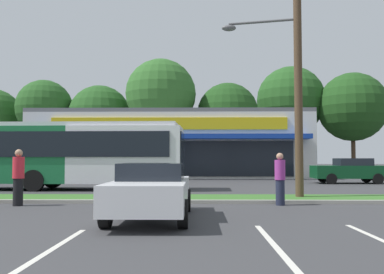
{
  "coord_description": "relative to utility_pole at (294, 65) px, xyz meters",
  "views": [
    {
      "loc": [
        2.32,
        -1.66,
        1.52
      ],
      "look_at": [
        2.02,
        18.1,
        2.53
      ],
      "focal_mm": 39.73,
      "sensor_mm": 36.0,
      "label": 1
    }
  ],
  "objects": [
    {
      "name": "grass_median",
      "position": [
        -5.9,
        -0.13,
        -4.97
      ],
      "size": [
        56.0,
        2.2,
        0.12
      ],
      "primitive_type": "cube",
      "color": "#386B28",
      "rests_on": "ground_plane"
    },
    {
      "name": "car_3",
      "position": [
        -15.59,
        11.48,
        -4.31
      ],
      "size": [
        4.57,
        1.86,
        1.39
      ],
      "color": "navy",
      "rests_on": "ground_plane"
    },
    {
      "name": "car_1",
      "position": [
        -4.76,
        -4.99,
        -4.3
      ],
      "size": [
        1.9,
        4.79,
        1.4
      ],
      "rotation": [
        0.0,
        0.0,
        -1.57
      ],
      "color": "silver",
      "rests_on": "ground_plane"
    },
    {
      "name": "tree_mid",
      "position": [
        -7.49,
        28.03,
        3.19
      ],
      "size": [
        7.31,
        7.31,
        11.89
      ],
      "color": "#473323",
      "rests_on": "ground_plane"
    },
    {
      "name": "tree_mid_right",
      "position": [
        -0.46,
        28.97,
        1.26
      ],
      "size": [
        6.46,
        6.46,
        9.54
      ],
      "color": "#473323",
      "rests_on": "ground_plane"
    },
    {
      "name": "parking_stripe_2",
      "position": [
        -6.03,
        -9.13,
        -5.03
      ],
      "size": [
        0.12,
        4.8,
        0.01
      ],
      "primitive_type": "cube",
      "color": "silver",
      "rests_on": "ground_plane"
    },
    {
      "name": "pedestrian_near_bench",
      "position": [
        -9.39,
        -2.14,
        -4.12
      ],
      "size": [
        0.37,
        0.37,
        1.82
      ],
      "rotation": [
        0.0,
        0.0,
        6.16
      ],
      "color": "black",
      "rests_on": "ground_plane"
    },
    {
      "name": "tree_left",
      "position": [
        -20.3,
        29.74,
        1.96
      ],
      "size": [
        6.07,
        6.07,
        10.05
      ],
      "color": "#473323",
      "rests_on": "ground_plane"
    },
    {
      "name": "parking_stripe_3",
      "position": [
        -2.25,
        -8.51,
        -5.03
      ],
      "size": [
        0.12,
        4.8,
        0.01
      ],
      "primitive_type": "cube",
      "color": "silver",
      "rests_on": "ground_plane"
    },
    {
      "name": "pedestrian_by_pole",
      "position": [
        -0.91,
        -1.86,
        -4.18
      ],
      "size": [
        0.34,
        0.34,
        1.7
      ],
      "rotation": [
        0.0,
        0.0,
        4.38
      ],
      "color": "#1E2338",
      "rests_on": "ground_plane"
    },
    {
      "name": "storefront_building",
      "position": [
        -5.79,
        21.4,
        -2.35
      ],
      "size": [
        22.14,
        12.42,
        5.36
      ],
      "color": "silver",
      "rests_on": "ground_plane"
    },
    {
      "name": "tree_mid_left",
      "position": [
        -14.26,
        29.78,
        1.01
      ],
      "size": [
        6.78,
        6.78,
        9.44
      ],
      "color": "#473323",
      "rests_on": "ground_plane"
    },
    {
      "name": "tree_right",
      "position": [
        6.76,
        31.47,
        2.96
      ],
      "size": [
        7.58,
        7.58,
        11.8
      ],
      "color": "#473323",
      "rests_on": "ground_plane"
    },
    {
      "name": "utility_pole",
      "position": [
        0.0,
        0.0,
        0.0
      ],
      "size": [
        3.15,
        2.37,
        9.39
      ],
      "color": "#4C3826",
      "rests_on": "ground_plane"
    },
    {
      "name": "curb_lip",
      "position": [
        -5.9,
        -1.35,
        -4.97
      ],
      "size": [
        56.0,
        0.24,
        0.12
      ],
      "primitive_type": "cube",
      "color": "#99968C",
      "rests_on": "ground_plane"
    },
    {
      "name": "car_0",
      "position": [
        5.73,
        10.46,
        -4.24
      ],
      "size": [
        4.42,
        1.94,
        1.54
      ],
      "rotation": [
        0.0,
        0.0,
        3.14
      ],
      "color": "#0C3F1E",
      "rests_on": "ground_plane"
    },
    {
      "name": "city_bus",
      "position": [
        -10.27,
        4.96,
        -3.27
      ],
      "size": [
        11.91,
        2.94,
        3.25
      ],
      "rotation": [
        0.0,
        0.0,
        -0.03
      ],
      "color": "#196638",
      "rests_on": "ground_plane"
    },
    {
      "name": "tree_far_right",
      "position": [
        12.77,
        29.19,
        1.95
      ],
      "size": [
        7.26,
        7.26,
        10.63
      ],
      "color": "#473323",
      "rests_on": "ground_plane"
    }
  ]
}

